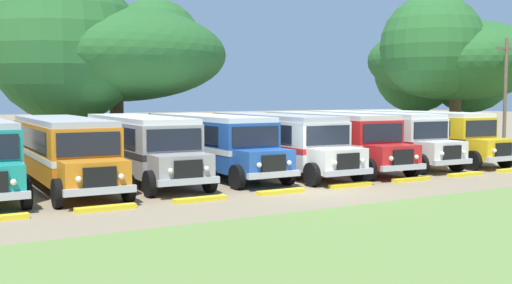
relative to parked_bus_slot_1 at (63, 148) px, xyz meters
name	(u,v)px	position (x,y,z in m)	size (l,w,h in m)	color
ground_plane	(314,190)	(8.44, -5.84, -1.58)	(220.00, 220.00, 0.00)	#937F60
parked_bus_slot_1	(63,148)	(0.00, 0.00, 0.00)	(2.89, 10.86, 2.82)	orange
parked_bus_slot_2	(140,144)	(3.49, 0.55, 0.00)	(3.02, 10.88, 2.82)	#9E9993
parked_bus_slot_3	(209,141)	(6.94, 0.62, 0.00)	(2.74, 10.85, 2.82)	#23519E
parked_bus_slot_4	(277,140)	(10.15, -0.29, 0.00)	(2.95, 10.87, 2.82)	silver
parked_bus_slot_5	(330,137)	(13.46, -0.18, 0.00)	(3.22, 10.92, 2.82)	red
parked_bus_slot_6	(374,135)	(16.86, 0.30, 0.00)	(2.96, 10.88, 2.82)	silver
parked_bus_slot_7	(422,133)	(20.31, 0.14, 0.00)	(2.97, 10.88, 2.82)	yellow
curb_wheelstop_1	(106,208)	(-0.04, -6.00, -1.51)	(2.00, 0.36, 0.15)	yellow
curb_wheelstop_2	(200,199)	(3.36, -6.00, -1.51)	(2.00, 0.36, 0.15)	yellow
curb_wheelstop_3	(281,192)	(6.75, -6.00, -1.51)	(2.00, 0.36, 0.15)	yellow
curb_wheelstop_4	(350,185)	(10.14, -6.00, -1.51)	(2.00, 0.36, 0.15)	yellow
curb_wheelstop_5	(411,179)	(13.53, -6.00, -1.51)	(2.00, 0.36, 0.15)	yellow
curb_wheelstop_6	(465,174)	(16.92, -6.00, -1.51)	(2.00, 0.36, 0.15)	yellow
curb_wheelstop_7	(512,170)	(20.31, -6.00, -1.51)	(2.00, 0.36, 0.15)	yellow
broad_shade_tree	(104,52)	(4.78, 10.38, 4.70)	(13.88, 13.62, 10.58)	brown
secondary_tree	(448,61)	(27.56, 4.90, 4.56)	(12.95, 12.97, 10.30)	brown
utility_pole	(505,95)	(25.12, -1.75, 2.22)	(1.80, 0.20, 7.11)	brown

